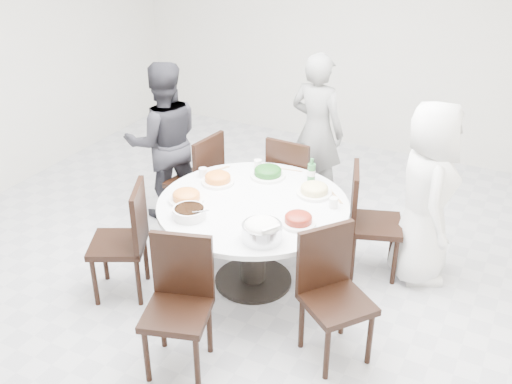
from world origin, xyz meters
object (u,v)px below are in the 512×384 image
at_px(chair_ne, 376,222).
at_px(rice_bowl, 262,232).
at_px(chair_se, 337,300).
at_px(soup_bowl, 189,213).
at_px(chair_sw, 118,242).
at_px(diner_left, 164,142).
at_px(beverage_bottle, 311,171).
at_px(dining_table, 253,243).
at_px(diner_right, 427,194).
at_px(chair_n, 296,182).
at_px(chair_s, 177,311).
at_px(diner_middle, 317,131).
at_px(chair_nw, 194,180).

relative_size(chair_ne, rice_bowl, 3.36).
distance_m(chair_se, soup_bowl, 1.26).
height_order(chair_ne, chair_sw, same).
distance_m(diner_left, beverage_bottle, 1.57).
relative_size(soup_bowl, beverage_bottle, 1.11).
bearing_deg(dining_table, diner_right, 31.65).
bearing_deg(beverage_bottle, soup_bowl, -122.63).
bearing_deg(chair_n, chair_ne, 159.48).
relative_size(chair_se, diner_left, 0.62).
xyz_separation_m(chair_ne, chair_se, (0.07, -1.12, 0.00)).
bearing_deg(chair_se, chair_ne, 41.46).
distance_m(chair_s, diner_right, 2.19).
relative_size(dining_table, soup_bowl, 6.05).
height_order(dining_table, chair_sw, chair_sw).
height_order(dining_table, chair_s, chair_s).
relative_size(dining_table, chair_se, 1.58).
distance_m(chair_ne, diner_left, 2.13).
relative_size(chair_sw, beverage_bottle, 4.26).
xyz_separation_m(diner_right, rice_bowl, (-0.88, -1.18, 0.04)).
bearing_deg(beverage_bottle, diner_middle, 109.27).
height_order(chair_s, diner_middle, diner_middle).
bearing_deg(beverage_bottle, chair_n, 125.49).
relative_size(diner_middle, soup_bowl, 6.31).
distance_m(dining_table, chair_ne, 1.03).
xyz_separation_m(chair_n, rice_bowl, (0.36, -1.43, 0.34)).
height_order(chair_n, diner_left, diner_left).
distance_m(chair_sw, rice_bowl, 1.24).
bearing_deg(diner_right, chair_sw, 100.06).
bearing_deg(rice_bowl, chair_ne, 63.52).
distance_m(diner_right, diner_left, 2.46).
height_order(dining_table, diner_right, diner_right).
xyz_separation_m(diner_middle, beverage_bottle, (0.36, -1.02, 0.08)).
xyz_separation_m(dining_table, soup_bowl, (-0.32, -0.41, 0.41)).
height_order(chair_n, soup_bowl, chair_n).
xyz_separation_m(diner_left, rice_bowl, (1.58, -1.10, 0.04)).
height_order(chair_ne, diner_left, diner_left).
xyz_separation_m(chair_ne, rice_bowl, (-0.53, -1.06, 0.34)).
bearing_deg(chair_ne, chair_nw, 72.03).
relative_size(dining_table, chair_sw, 1.58).
xyz_separation_m(dining_table, diner_middle, (-0.08, 1.53, 0.41)).
bearing_deg(diner_middle, chair_s, 100.26).
relative_size(chair_nw, beverage_bottle, 4.26).
bearing_deg(diner_right, dining_table, 98.99).
bearing_deg(rice_bowl, beverage_bottle, 91.56).
distance_m(chair_nw, diner_right, 2.13).
height_order(diner_right, soup_bowl, diner_right).
relative_size(chair_ne, diner_right, 0.62).
bearing_deg(rice_bowl, chair_s, -115.47).
relative_size(chair_nw, soup_bowl, 3.83).
bearing_deg(chair_s, chair_sw, 133.51).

